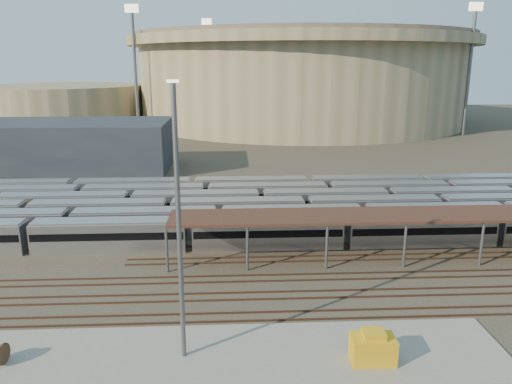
{
  "coord_description": "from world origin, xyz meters",
  "views": [
    {
      "loc": [
        -1.06,
        -48.75,
        21.89
      ],
      "look_at": [
        2.05,
        12.0,
        5.94
      ],
      "focal_mm": 35.0,
      "sensor_mm": 36.0,
      "label": 1
    }
  ],
  "objects": [
    {
      "name": "yard_light_pole",
      "position": [
        -4.82,
        -14.9,
        10.55
      ],
      "size": [
        0.81,
        0.36,
        20.54
      ],
      "color": "#57585D",
      "rests_on": "apron"
    },
    {
      "name": "floodlight_0",
      "position": [
        -30.0,
        110.0,
        20.65
      ],
      "size": [
        4.0,
        1.0,
        38.4
      ],
      "color": "#57585D",
      "rests_on": "ground"
    },
    {
      "name": "subway_trains",
      "position": [
        -4.57,
        18.5,
        1.8
      ],
      "size": [
        124.81,
        23.9,
        3.6
      ],
      "color": "#ADACB1",
      "rests_on": "ground"
    },
    {
      "name": "stadium",
      "position": [
        25.0,
        140.0,
        16.47
      ],
      "size": [
        124.0,
        124.0,
        32.5
      ],
      "color": "gray",
      "rests_on": "ground"
    },
    {
      "name": "apron",
      "position": [
        -5.0,
        -15.0,
        0.1
      ],
      "size": [
        50.0,
        9.0,
        0.2
      ],
      "primitive_type": "cube",
      "color": "gray",
      "rests_on": "ground"
    },
    {
      "name": "ground",
      "position": [
        0.0,
        0.0,
        0.0
      ],
      "size": [
        420.0,
        420.0,
        0.0
      ],
      "primitive_type": "plane",
      "color": "#383026",
      "rests_on": "ground"
    },
    {
      "name": "inspection_shed",
      "position": [
        22.0,
        4.0,
        4.98
      ],
      "size": [
        60.3,
        6.0,
        5.3
      ],
      "color": "#57585D",
      "rests_on": "ground"
    },
    {
      "name": "floodlight_2",
      "position": [
        70.0,
        100.0,
        20.65
      ],
      "size": [
        4.0,
        1.0,
        38.4
      ],
      "color": "#57585D",
      "rests_on": "ground"
    },
    {
      "name": "secondary_arena",
      "position": [
        -60.0,
        130.0,
        7.0
      ],
      "size": [
        56.0,
        56.0,
        14.0
      ],
      "primitive_type": "cylinder",
      "color": "gray",
      "rests_on": "ground"
    },
    {
      "name": "yellow_equipment",
      "position": [
        9.27,
        -16.42,
        1.21
      ],
      "size": [
        3.28,
        2.1,
        2.02
      ],
      "primitive_type": "cube",
      "rotation": [
        0.0,
        0.0,
        -0.03
      ],
      "color": "#C89612",
      "rests_on": "apron"
    },
    {
      "name": "service_building",
      "position": [
        -35.0,
        55.0,
        5.0
      ],
      "size": [
        42.0,
        20.0,
        10.0
      ],
      "primitive_type": "cube",
      "color": "#1E232D",
      "rests_on": "ground"
    },
    {
      "name": "floodlight_3",
      "position": [
        -10.0,
        160.0,
        20.65
      ],
      "size": [
        4.0,
        1.0,
        38.4
      ],
      "color": "#57585D",
      "rests_on": "ground"
    },
    {
      "name": "empty_tracks",
      "position": [
        0.0,
        -5.0,
        0.09
      ],
      "size": [
        170.0,
        9.62,
        0.18
      ],
      "color": "#4C3323",
      "rests_on": "ground"
    }
  ]
}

